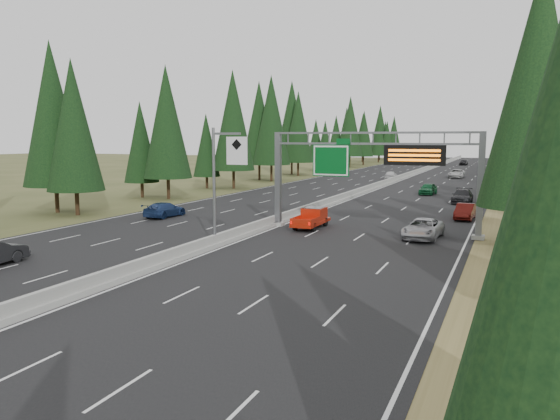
{
  "coord_description": "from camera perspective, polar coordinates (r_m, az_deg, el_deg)",
  "views": [
    {
      "loc": [
        18.25,
        -6.59,
        7.39
      ],
      "look_at": [
        6.91,
        20.0,
        3.57
      ],
      "focal_mm": 35.0,
      "sensor_mm": 36.0,
      "label": 1
    }
  ],
  "objects": [
    {
      "name": "road",
      "position": [
        88.8,
        11.17,
        2.63
      ],
      "size": [
        32.0,
        260.0,
        0.08
      ],
      "primitive_type": "cube",
      "color": "black",
      "rests_on": "ground"
    },
    {
      "name": "sign_gantry",
      "position": [
        42.56,
        10.43,
        4.54
      ],
      "size": [
        16.75,
        0.98,
        7.8
      ],
      "color": "slate",
      "rests_on": "road"
    },
    {
      "name": "car_ahead_dkgrey",
      "position": [
        65.13,
        18.52,
        1.38
      ],
      "size": [
        2.2,
        5.36,
        1.55
      ],
      "primitive_type": "imported",
      "rotation": [
        0.0,
        0.0,
        0.01
      ],
      "color": "black",
      "rests_on": "road"
    },
    {
      "name": "car_ahead_far",
      "position": [
        156.67,
        18.64,
        4.75
      ],
      "size": [
        2.12,
        4.69,
        1.56
      ],
      "primitive_type": "imported",
      "rotation": [
        0.0,
        0.0,
        -0.06
      ],
      "color": "black",
      "rests_on": "road"
    },
    {
      "name": "median_barrier",
      "position": [
        88.77,
        11.17,
        2.88
      ],
      "size": [
        0.7,
        260.0,
        0.85
      ],
      "color": "gray",
      "rests_on": "road"
    },
    {
      "name": "shoulder_right",
      "position": [
        86.9,
        22.73,
        2.08
      ],
      "size": [
        3.6,
        260.0,
        0.06
      ],
      "primitive_type": "cube",
      "color": "olive",
      "rests_on": "ground"
    },
    {
      "name": "tree_row_left",
      "position": [
        86.35,
        -4.77,
        8.82
      ],
      "size": [
        11.75,
        241.47,
        18.9
      ],
      "color": "black",
      "rests_on": "ground"
    },
    {
      "name": "car_ahead_green",
      "position": [
        73.67,
        15.22,
        2.15
      ],
      "size": [
        2.09,
        4.54,
        1.51
      ],
      "primitive_type": "imported",
      "rotation": [
        0.0,
        0.0,
        -0.07
      ],
      "color": "#13542B",
      "rests_on": "road"
    },
    {
      "name": "car_onc_white",
      "position": [
        98.66,
        11.52,
        3.58
      ],
      "size": [
        2.11,
        4.71,
        1.57
      ],
      "primitive_type": "imported",
      "rotation": [
        0.0,
        0.0,
        3.2
      ],
      "color": "silver",
      "rests_on": "road"
    },
    {
      "name": "car_ahead_dkred",
      "position": [
        52.15,
        18.78,
        -0.15
      ],
      "size": [
        1.7,
        4.37,
        1.42
      ],
      "primitive_type": "imported",
      "rotation": [
        0.0,
        0.0,
        -0.05
      ],
      "color": "#510F0B",
      "rests_on": "road"
    },
    {
      "name": "car_onc_far",
      "position": [
        113.98,
        6.38,
        4.15
      ],
      "size": [
        2.44,
        5.05,
        1.39
      ],
      "primitive_type": "imported",
      "rotation": [
        0.0,
        0.0,
        3.17
      ],
      "color": "black",
      "rests_on": "road"
    },
    {
      "name": "shoulder_left",
      "position": [
        94.09,
        0.49,
        3.04
      ],
      "size": [
        3.6,
        260.0,
        0.06
      ],
      "primitive_type": "cube",
      "color": "#3D4721",
      "rests_on": "ground"
    },
    {
      "name": "silver_minivan",
      "position": [
        41.4,
        14.72,
        -1.89
      ],
      "size": [
        2.68,
        5.29,
        1.43
      ],
      "primitive_type": "imported",
      "rotation": [
        0.0,
        0.0,
        -0.06
      ],
      "color": "#A8A8AC",
      "rests_on": "road"
    },
    {
      "name": "red_pickup",
      "position": [
        44.94,
        3.43,
        -0.69
      ],
      "size": [
        1.78,
        4.98,
        1.62
      ],
      "color": "black",
      "rests_on": "road"
    },
    {
      "name": "hov_sign_pole",
      "position": [
        36.27,
        -6.14,
        3.26
      ],
      "size": [
        2.8,
        0.5,
        8.0
      ],
      "color": "slate",
      "rests_on": "road"
    },
    {
      "name": "tree_row_right",
      "position": [
        88.25,
        25.62,
        8.09
      ],
      "size": [
        11.9,
        239.8,
        18.63
      ],
      "color": "black",
      "rests_on": "ground"
    },
    {
      "name": "car_ahead_white",
      "position": [
        106.27,
        17.98,
        3.65
      ],
      "size": [
        2.71,
        5.77,
        1.59
      ],
      "primitive_type": "imported",
      "rotation": [
        0.0,
        0.0,
        -0.01
      ],
      "color": "#BABABA",
      "rests_on": "road"
    },
    {
      "name": "car_onc_blue",
      "position": [
        51.92,
        -11.96,
        0.04
      ],
      "size": [
        2.12,
        4.87,
        1.39
      ],
      "primitive_type": "imported",
      "rotation": [
        0.0,
        0.0,
        3.11
      ],
      "color": "navy",
      "rests_on": "road"
    }
  ]
}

